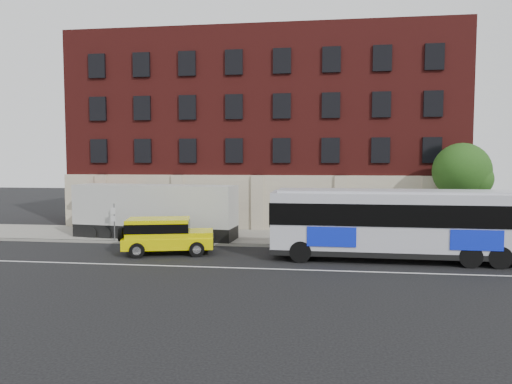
# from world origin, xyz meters

# --- Properties ---
(ground) EXTENTS (120.00, 120.00, 0.00)m
(ground) POSITION_xyz_m (0.00, 0.00, 0.00)
(ground) COLOR black
(ground) RESTS_ON ground
(sidewalk) EXTENTS (60.00, 6.00, 0.15)m
(sidewalk) POSITION_xyz_m (0.00, 9.00, 0.07)
(sidewalk) COLOR gray
(sidewalk) RESTS_ON ground
(kerb) EXTENTS (60.00, 0.25, 0.15)m
(kerb) POSITION_xyz_m (0.00, 6.00, 0.07)
(kerb) COLOR gray
(kerb) RESTS_ON ground
(lane_line) EXTENTS (60.00, 0.12, 0.01)m
(lane_line) POSITION_xyz_m (0.00, 0.50, 0.01)
(lane_line) COLOR silver
(lane_line) RESTS_ON ground
(building) EXTENTS (30.00, 12.10, 15.00)m
(building) POSITION_xyz_m (-0.01, 16.92, 7.58)
(building) COLOR #561614
(building) RESTS_ON sidewalk
(sign_pole) EXTENTS (0.30, 0.20, 2.50)m
(sign_pole) POSITION_xyz_m (-8.50, 6.15, 1.45)
(sign_pole) COLOR slate
(sign_pole) RESTS_ON ground
(street_tree) EXTENTS (3.60, 3.60, 6.20)m
(street_tree) POSITION_xyz_m (13.54, 9.48, 4.41)
(street_tree) COLOR #392C1C
(street_tree) RESTS_ON sidewalk
(city_bus) EXTENTS (13.48, 3.11, 3.68)m
(city_bus) POSITION_xyz_m (8.52, 3.24, 2.03)
(city_bus) COLOR #B7B8C2
(city_bus) RESTS_ON ground
(yellow_suv) EXTENTS (5.37, 3.12, 2.00)m
(yellow_suv) POSITION_xyz_m (-4.24, 3.31, 1.14)
(yellow_suv) COLOR #E9E100
(yellow_suv) RESTS_ON ground
(shipping_container) EXTENTS (11.04, 3.41, 3.62)m
(shipping_container) POSITION_xyz_m (-6.34, 7.60, 1.79)
(shipping_container) COLOR black
(shipping_container) RESTS_ON ground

